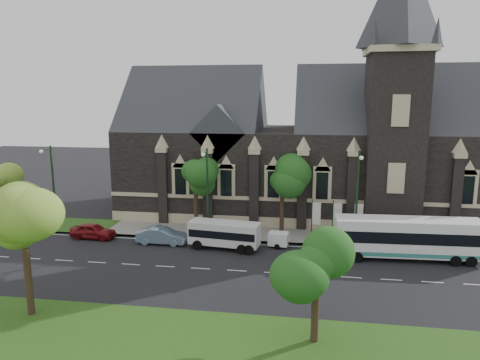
% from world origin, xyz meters
% --- Properties ---
extents(ground, '(160.00, 160.00, 0.00)m').
position_xyz_m(ground, '(0.00, 0.00, 0.00)').
color(ground, black).
rests_on(ground, ground).
extents(sidewalk, '(80.00, 5.00, 0.15)m').
position_xyz_m(sidewalk, '(0.00, 9.50, 0.07)').
color(sidewalk, gray).
rests_on(sidewalk, ground).
extents(museum, '(40.00, 17.70, 29.90)m').
position_xyz_m(museum, '(5.12, 18.78, 8.17)').
color(museum, black).
rests_on(museum, ground).
extents(tree_park_near, '(4.42, 4.42, 8.56)m').
position_xyz_m(tree_park_near, '(-11.77, -8.77, 6.42)').
color(tree_park_near, black).
rests_on(tree_park_near, ground).
extents(tree_park_east, '(3.40, 3.40, 6.28)m').
position_xyz_m(tree_park_east, '(6.18, -9.32, 4.62)').
color(tree_park_east, black).
rests_on(tree_park_east, ground).
extents(tree_walk_right, '(4.08, 4.08, 7.80)m').
position_xyz_m(tree_walk_right, '(3.21, 10.71, 5.82)').
color(tree_walk_right, black).
rests_on(tree_walk_right, ground).
extents(tree_walk_left, '(3.91, 3.91, 7.64)m').
position_xyz_m(tree_walk_left, '(-5.80, 10.70, 5.73)').
color(tree_walk_left, black).
rests_on(tree_walk_left, ground).
extents(tree_walk_far, '(3.40, 3.40, 6.28)m').
position_xyz_m(tree_walk_far, '(-27.82, 10.18, 4.62)').
color(tree_walk_far, black).
rests_on(tree_walk_far, ground).
extents(street_lamp_near, '(0.36, 1.88, 9.00)m').
position_xyz_m(street_lamp_near, '(10.00, 7.09, 5.11)').
color(street_lamp_near, '#163118').
rests_on(street_lamp_near, ground).
extents(street_lamp_mid, '(0.36, 1.88, 9.00)m').
position_xyz_m(street_lamp_mid, '(-4.00, 7.09, 5.11)').
color(street_lamp_mid, '#163118').
rests_on(street_lamp_mid, ground).
extents(street_lamp_far, '(0.36, 1.88, 9.00)m').
position_xyz_m(street_lamp_far, '(-20.00, 7.09, 5.11)').
color(street_lamp_far, '#163118').
rests_on(street_lamp_far, ground).
extents(banner_flag_left, '(0.90, 0.10, 4.00)m').
position_xyz_m(banner_flag_left, '(6.29, 9.00, 2.38)').
color(banner_flag_left, '#163118').
rests_on(banner_flag_left, ground).
extents(banner_flag_center, '(0.90, 0.10, 4.00)m').
position_xyz_m(banner_flag_center, '(8.29, 9.00, 2.38)').
color(banner_flag_center, '#163118').
rests_on(banner_flag_center, ground).
extents(banner_flag_right, '(0.90, 0.10, 4.00)m').
position_xyz_m(banner_flag_right, '(10.29, 9.00, 2.38)').
color(banner_flag_right, '#163118').
rests_on(banner_flag_right, ground).
extents(tour_coach, '(12.28, 3.21, 3.56)m').
position_xyz_m(tour_coach, '(14.06, 4.76, 1.94)').
color(tour_coach, white).
rests_on(tour_coach, ground).
extents(shuttle_bus, '(6.68, 3.01, 2.50)m').
position_xyz_m(shuttle_bus, '(-1.92, 5.02, 1.46)').
color(shuttle_bus, silver).
rests_on(shuttle_bus, ground).
extents(box_trailer, '(2.65, 1.56, 1.38)m').
position_xyz_m(box_trailer, '(2.96, 6.18, 0.78)').
color(box_trailer, white).
rests_on(box_trailer, ground).
extents(sedan, '(4.82, 1.70, 1.59)m').
position_xyz_m(sedan, '(-8.10, 5.49, 0.79)').
color(sedan, '#7B98B2').
rests_on(sedan, ground).
extents(car_far_red, '(4.53, 1.98, 1.52)m').
position_xyz_m(car_far_red, '(-15.33, 5.99, 0.76)').
color(car_far_red, maroon).
rests_on(car_far_red, ground).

